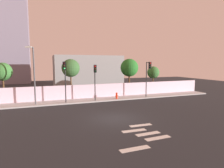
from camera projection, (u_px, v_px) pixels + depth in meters
The scene contains 15 objects.
ground_plane at pixel (115, 118), 16.15m from camera, with size 80.00×80.00×0.00m, color #25272B.
sidewalk at pixel (91, 100), 23.77m from camera, with size 36.00×2.40×0.15m, color #B1B1B1.
perimeter_wall at pixel (89, 91), 24.86m from camera, with size 36.00×0.18×1.80m, color silver.
crosswalk_marking at pixel (143, 134), 12.48m from camera, with size 4.08×3.88×0.01m.
traffic_light_left at pixel (148, 72), 24.97m from camera, with size 0.35×1.18×4.78m.
traffic_light_center at pixel (65, 73), 21.08m from camera, with size 0.44×1.31×4.77m.
traffic_light_right at pixel (95, 75), 22.39m from camera, with size 0.47×1.20×4.41m.
street_lamp_curbside at pixel (33, 71), 20.33m from camera, with size 0.76×2.13×6.34m.
fire_hydrant at pixel (117, 95), 24.34m from camera, with size 0.44×0.26×0.81m.
roadside_tree_leftmost at pixel (3, 72), 22.37m from camera, with size 2.18×2.18×4.83m.
roadside_tree_midleft at pixel (71, 68), 25.15m from camera, with size 2.42×2.42×5.31m.
roadside_tree_midright at pixel (129, 68), 28.22m from camera, with size 2.69×2.69×5.42m.
roadside_tree_rightmost at pixel (153, 73), 29.80m from camera, with size 1.92×1.92×4.26m.
low_building_distant at pixel (88, 71), 38.81m from camera, with size 13.67×6.00×6.31m, color gray.
tower_on_skyline at pixel (12, 36), 43.73m from camera, with size 7.38×5.00×22.35m, color gray.
Camera 1 is at (-5.77, -14.63, 4.72)m, focal length 30.01 mm.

